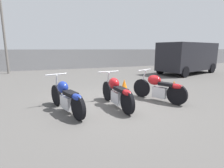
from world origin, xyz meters
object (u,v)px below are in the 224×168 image
object	(u,v)px
motorcycle_slot_0	(66,97)
traffic_cone_near	(174,86)
motorcycle_slot_1	(117,92)
traffic_cone_far	(124,85)
motorcycle_slot_2	(159,88)
parked_van	(188,57)

from	to	relation	value
motorcycle_slot_0	traffic_cone_near	world-z (taller)	motorcycle_slot_0
motorcycle_slot_0	traffic_cone_near	distance (m)	4.52
motorcycle_slot_1	traffic_cone_far	distance (m)	2.15
motorcycle_slot_2	parked_van	bearing A→B (deg)	15.40
motorcycle_slot_0	parked_van	world-z (taller)	parked_van
parked_van	traffic_cone_far	world-z (taller)	parked_van
motorcycle_slot_1	motorcycle_slot_2	bearing A→B (deg)	-0.05
motorcycle_slot_2	traffic_cone_near	distance (m)	1.62
motorcycle_slot_0	motorcycle_slot_1	bearing A→B (deg)	-19.42
motorcycle_slot_0	motorcycle_slot_2	size ratio (longest dim) A/B	1.11
motorcycle_slot_2	traffic_cone_near	bearing A→B (deg)	7.47
parked_van	motorcycle_slot_2	bearing A→B (deg)	-66.03
parked_van	traffic_cone_far	distance (m)	7.30
traffic_cone_far	traffic_cone_near	bearing A→B (deg)	-26.04
motorcycle_slot_2	traffic_cone_far	xyz separation A→B (m)	(-0.49, 1.75, -0.21)
motorcycle_slot_0	motorcycle_slot_1	distance (m)	1.49
motorcycle_slot_0	parked_van	bearing A→B (deg)	12.20
motorcycle_slot_0	traffic_cone_far	size ratio (longest dim) A/B	4.20
motorcycle_slot_0	traffic_cone_near	size ratio (longest dim) A/B	4.51
motorcycle_slot_2	parked_van	xyz separation A→B (m)	(5.98, 5.01, 0.75)
parked_van	motorcycle_slot_1	bearing A→B (deg)	-72.04
motorcycle_slot_2	traffic_cone_near	size ratio (longest dim) A/B	4.07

